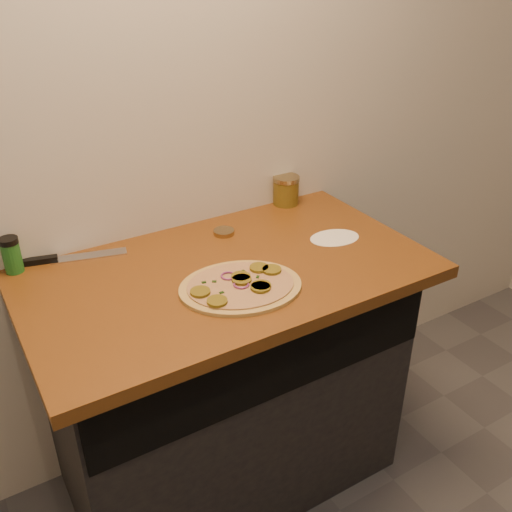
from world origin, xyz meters
TOP-DOWN VIEW (x-y plane):
  - cabinet at (0.00, 1.45)m, footprint 1.10×0.60m
  - countertop at (0.00, 1.42)m, footprint 1.20×0.70m
  - pizza at (-0.02, 1.30)m, footprint 0.42×0.42m
  - chefs_knife at (-0.41, 1.72)m, footprint 0.33×0.11m
  - mason_jar_lid at (0.10, 1.62)m, footprint 0.08×0.08m
  - salsa_jar at (0.41, 1.72)m, footprint 0.10×0.10m
  - spice_shaker at (-0.54, 1.72)m, footprint 0.05×0.05m
  - flour_spill at (0.39, 1.41)m, footprint 0.19×0.19m

SIDE VIEW (x-z plane):
  - cabinet at x=0.00m, z-range 0.00..0.86m
  - countertop at x=0.00m, z-range 0.86..0.90m
  - flour_spill at x=0.39m, z-range 0.90..0.90m
  - chefs_knife at x=-0.41m, z-range 0.90..0.92m
  - mason_jar_lid at x=0.10m, z-range 0.90..0.91m
  - pizza at x=-0.02m, z-range 0.90..0.92m
  - salsa_jar at x=0.41m, z-range 0.90..1.01m
  - spice_shaker at x=-0.54m, z-range 0.90..1.01m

